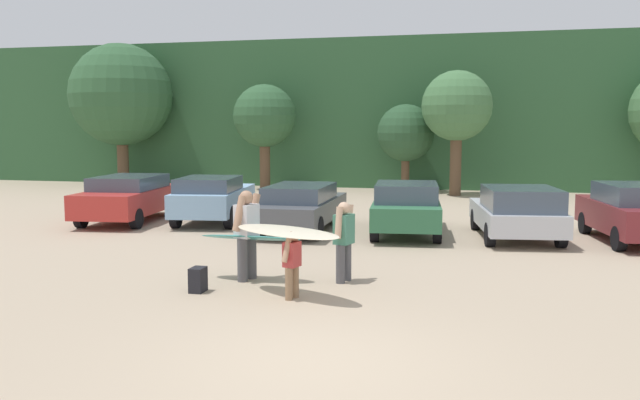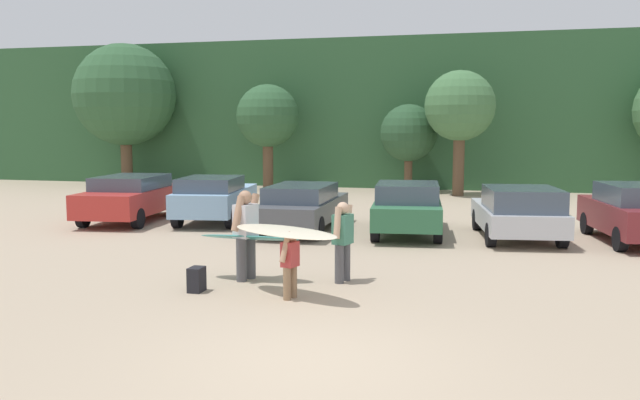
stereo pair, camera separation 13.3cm
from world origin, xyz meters
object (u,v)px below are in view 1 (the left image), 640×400
object	(u,v)px
person_adult	(247,230)
person_child	(292,261)
parked_car_maroon	(637,212)
person_companion	(344,237)
parked_car_dark_gray	(302,206)
surfboard_teal	(250,238)
surfboard_cream	(286,232)
parked_car_sky_blue	(213,197)
backpack_dropped	(198,280)
parked_car_forest_green	(406,207)
parked_car_silver	(517,211)
parked_car_red	(129,197)

from	to	relation	value
person_adult	person_child	size ratio (longest dim) A/B	1.48
parked_car_maroon	person_companion	distance (m)	8.89
parked_car_dark_gray	surfboard_teal	distance (m)	6.21
surfboard_cream	parked_car_sky_blue	bearing A→B (deg)	-34.08
backpack_dropped	parked_car_maroon	bearing A→B (deg)	40.42
parked_car_maroon	person_adult	bearing A→B (deg)	118.92
person_adult	person_child	xyz separation A→B (m)	(1.26, -1.17, -0.32)
parked_car_forest_green	backpack_dropped	xyz separation A→B (m)	(-2.92, -7.47, -0.55)
parked_car_silver	surfboard_teal	distance (m)	8.09
parked_car_sky_blue	parked_car_maroon	size ratio (longest dim) A/B	1.03
surfboard_cream	parked_car_forest_green	bearing A→B (deg)	-74.30
parked_car_dark_gray	parked_car_maroon	bearing A→B (deg)	-90.06
parked_car_red	backpack_dropped	xyz separation A→B (m)	(5.87, -7.89, -0.55)
parked_car_maroon	surfboard_teal	bearing A→B (deg)	119.01
backpack_dropped	parked_car_red	bearing A→B (deg)	126.67
parked_car_sky_blue	person_child	xyz separation A→B (m)	(5.00, -8.36, -0.12)
parked_car_red	parked_car_forest_green	bearing A→B (deg)	-99.14
parked_car_red	person_companion	bearing A→B (deg)	-134.45
parked_car_maroon	surfboard_cream	size ratio (longest dim) A/B	1.81
parked_car_sky_blue	backpack_dropped	size ratio (longest dim) A/B	9.82
parked_car_dark_gray	person_adult	world-z (taller)	person_adult
surfboard_teal	parked_car_silver	bearing A→B (deg)	-130.63
parked_car_silver	parked_car_maroon	xyz separation A→B (m)	(2.98, 0.26, 0.05)
parked_car_sky_blue	person_child	bearing A→B (deg)	-157.48
parked_car_silver	parked_car_maroon	distance (m)	2.99
parked_car_maroon	surfboard_cream	world-z (taller)	parked_car_maroon
parked_car_forest_green	backpack_dropped	size ratio (longest dim) A/B	10.36
person_child	surfboard_teal	world-z (taller)	person_child
parked_car_maroon	surfboard_cream	bearing A→B (deg)	127.31
parked_car_maroon	parked_car_forest_green	bearing A→B (deg)	81.87
person_adult	parked_car_sky_blue	bearing A→B (deg)	-46.57
parked_car_forest_green	surfboard_cream	world-z (taller)	parked_car_forest_green
parked_car_maroon	person_child	xyz separation A→B (m)	(-7.06, -7.59, -0.13)
parked_car_silver	surfboard_teal	size ratio (longest dim) A/B	2.17
parked_car_silver	person_child	bearing A→B (deg)	142.81
parked_car_red	surfboard_cream	world-z (taller)	parked_car_red
parked_car_silver	person_companion	size ratio (longest dim) A/B	2.83
person_child	parked_car_maroon	bearing A→B (deg)	-116.97
parked_car_red	parked_car_dark_gray	xyz separation A→B (m)	(5.81, -0.57, -0.05)
surfboard_teal	surfboard_cream	world-z (taller)	surfboard_cream
surfboard_teal	surfboard_cream	distance (m)	1.54
parked_car_forest_green	surfboard_teal	world-z (taller)	parked_car_forest_green
parked_car_sky_blue	backpack_dropped	world-z (taller)	parked_car_sky_blue
parked_car_sky_blue	person_companion	xyz separation A→B (m)	(5.61, -6.89, 0.09)
parked_car_red	person_adult	size ratio (longest dim) A/B	2.67
parked_car_red	parked_car_forest_green	distance (m)	8.80
parked_car_sky_blue	parked_car_silver	bearing A→B (deg)	-104.75
parked_car_silver	person_adult	world-z (taller)	person_adult
parked_car_red	backpack_dropped	distance (m)	9.85
parked_car_maroon	person_companion	bearing A→B (deg)	124.76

